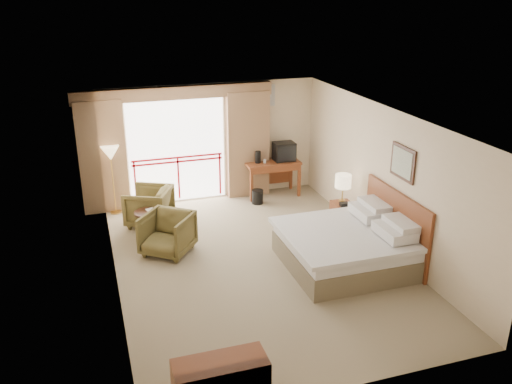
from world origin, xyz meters
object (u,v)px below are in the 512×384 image
object	(u,v)px
desk	(271,168)
side_table	(148,220)
armchair_near	(169,253)
nightstand	(342,216)
wastebasket	(257,197)
floor_lamp	(111,156)
tv	(284,152)
table_lamp	(343,182)
bed	(347,246)
armchair_far	(150,224)

from	to	relation	value
desk	side_table	size ratio (longest dim) A/B	2.30
armchair_near	side_table	world-z (taller)	side_table
armchair_near	nightstand	bearing A→B (deg)	37.24
wastebasket	floor_lamp	xyz separation A→B (m)	(-3.17, 0.45, 1.16)
nightstand	floor_lamp	size ratio (longest dim) A/B	0.37
desk	tv	xyz separation A→B (m)	(0.30, -0.06, 0.40)
desk	armchair_near	world-z (taller)	desk
nightstand	table_lamp	distance (m)	0.74
tv	desk	bearing A→B (deg)	-170.88
bed	desk	xyz separation A→B (m)	(-0.12, 3.77, 0.28)
bed	tv	xyz separation A→B (m)	(0.18, 3.71, 0.69)
armchair_near	floor_lamp	world-z (taller)	floor_lamp
desk	floor_lamp	distance (m)	3.72
nightstand	floor_lamp	distance (m)	5.08
side_table	armchair_near	bearing A→B (deg)	-70.97
table_lamp	floor_lamp	bearing A→B (deg)	152.95
nightstand	side_table	bearing A→B (deg)	171.25
tv	armchair_near	xyz separation A→B (m)	(-3.17, -2.24, -1.06)
table_lamp	armchair_near	bearing A→B (deg)	-179.39
table_lamp	wastebasket	distance (m)	2.35
bed	tv	world-z (taller)	tv
nightstand	desk	bearing A→B (deg)	110.48
armchair_near	floor_lamp	xyz separation A→B (m)	(-0.80, 2.29, 1.32)
tv	wastebasket	distance (m)	1.27
desk	armchair_far	size ratio (longest dim) A/B	1.46
armchair_far	desk	bearing A→B (deg)	132.08
tv	armchair_near	distance (m)	4.02
tv	armchair_far	world-z (taller)	tv
bed	wastebasket	size ratio (longest dim) A/B	6.46
armchair_far	armchair_near	size ratio (longest dim) A/B	1.02
desk	armchair_far	distance (m)	3.21
table_lamp	desk	bearing A→B (deg)	108.25
wastebasket	armchair_near	bearing A→B (deg)	-142.26
nightstand	tv	world-z (taller)	tv
bed	wastebasket	xyz separation A→B (m)	(-0.61, 3.31, -0.21)
table_lamp	floor_lamp	xyz separation A→B (m)	(-4.41, 2.25, 0.31)
nightstand	bed	bearing A→B (deg)	-110.75
desk	floor_lamp	size ratio (longest dim) A/B	0.84
desk	floor_lamp	xyz separation A→B (m)	(-3.66, -0.01, 0.66)
table_lamp	desk	distance (m)	2.41
bed	wastebasket	bearing A→B (deg)	100.50
side_table	floor_lamp	size ratio (longest dim) A/B	0.37
tv	wastebasket	size ratio (longest dim) A/B	1.49
table_lamp	floor_lamp	size ratio (longest dim) A/B	0.38
desk	table_lamp	bearing A→B (deg)	-69.85
tv	side_table	distance (m)	3.80
table_lamp	side_table	xyz separation A→B (m)	(-3.88, 0.73, -0.63)
table_lamp	wastebasket	size ratio (longest dim) A/B	1.76
nightstand	armchair_near	world-z (taller)	nightstand
armchair_far	wastebasket	bearing A→B (deg)	125.01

